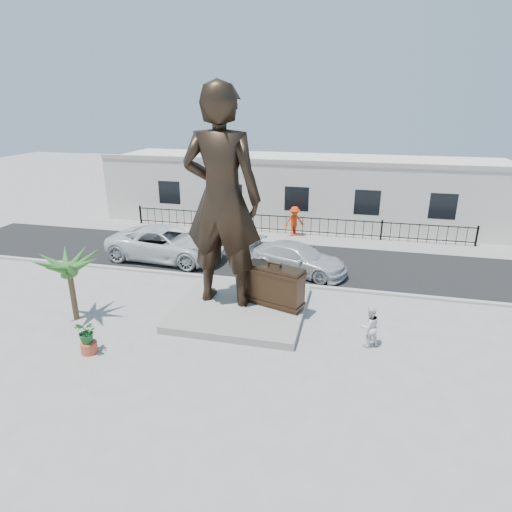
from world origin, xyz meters
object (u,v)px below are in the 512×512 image
at_px(statue, 222,199).
at_px(car_white, 166,244).
at_px(suitcase, 274,286).
at_px(tourist, 369,326).

xyz_separation_m(statue, car_white, (-4.81, 4.77, -3.75)).
xyz_separation_m(statue, suitcase, (2.14, 0.01, -3.50)).
bearing_deg(suitcase, statue, -161.57).
relative_size(statue, car_white, 1.35).
distance_m(statue, car_white, 7.75).
bearing_deg(statue, tourist, 165.72).
bearing_deg(tourist, statue, -47.72).
bearing_deg(suitcase, tourist, -7.73).
distance_m(tourist, car_white, 12.61).
bearing_deg(statue, suitcase, -176.86).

